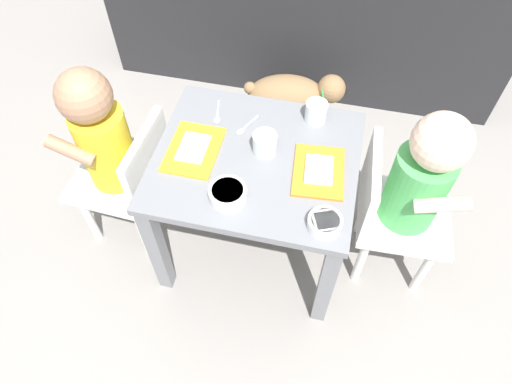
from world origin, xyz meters
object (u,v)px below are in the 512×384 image
Objects in this scene: water_cup_left at (265,144)px; water_cup_right at (316,113)px; dining_table at (256,177)px; seated_child_right at (415,183)px; food_tray_right at (319,171)px; food_tray_left at (194,149)px; dog at (292,96)px; spoon_by_right_tray at (246,127)px; cereal_bowl_left_side at (325,223)px; veggie_bowl_near at (228,193)px; spoon_by_left_tray at (217,115)px; seated_child_left at (108,143)px.

water_cup_left and water_cup_right have the same top height.
dining_table is 0.12m from water_cup_left.
food_tray_right is at bearing -169.26° from seated_child_right.
dog is at bearing 72.05° from food_tray_left.
seated_child_right is 7.21× the size of spoon_by_right_tray.
seated_child_right is 3.48× the size of food_tray_right.
veggie_bowl_near is at bearing 173.24° from cereal_bowl_left_side.
food_tray_right is 0.27m from spoon_by_right_tray.
dog is at bearing 85.62° from veggie_bowl_near.
spoon_by_left_tray is at bearing 155.31° from food_tray_right.
seated_child_right is 3.48× the size of food_tray_left.
cereal_bowl_left_side is at bearing -136.16° from seated_child_right.
water_cup_right is 0.39m from veggie_bowl_near.
dining_table is 0.63m from dog.
seated_child_right is at bearing 4.86° from dining_table.
dining_table is 6.55× the size of cereal_bowl_left_side.
dog is 0.57m from spoon_by_right_tray.
dining_table is 8.81× the size of water_cup_right.
seated_child_right is 0.33m from cereal_bowl_left_side.
food_tray_left is 0.17m from spoon_by_right_tray.
water_cup_left is at bearing -127.76° from water_cup_right.
spoon_by_right_tray is (-0.07, 0.08, -0.02)m from water_cup_left.
seated_child_right is 6.74× the size of veggie_bowl_near.
dog is (-0.44, 0.56, -0.25)m from seated_child_right.
seated_child_right is at bearing 4.65° from food_tray_left.
seated_child_right is at bearing -9.56° from spoon_by_left_tray.
spoon_by_right_tray is (0.10, -0.03, 0.00)m from spoon_by_left_tray.
seated_child_left is 7.04× the size of spoon_by_left_tray.
seated_child_right is at bearing 3.67° from seated_child_left.
seated_child_left is 3.55× the size of food_tray_right.
dining_table reaches higher than dog.
water_cup_left is 0.20m from spoon_by_left_tray.
dining_table is 8.42× the size of water_cup_left.
seated_child_right is 1.67× the size of dog.
dining_table is at bearing -62.39° from spoon_by_right_tray.
veggie_bowl_near is at bearing -94.38° from dog.
water_cup_right is (0.32, 0.20, 0.02)m from food_tray_left.
dog is at bearing 81.46° from spoon_by_right_tray.
water_cup_right reaches higher than dining_table.
water_cup_right reaches higher than food_tray_right.
dog is 2.09× the size of food_tray_left.
food_tray_right is at bearing -78.84° from water_cup_right.
food_tray_right is (0.16, -0.61, 0.29)m from dog.
water_cup_left is at bearing 72.32° from veggie_bowl_near.
food_tray_right is (0.63, 0.01, 0.04)m from seated_child_left.
seated_child_left is 7.36× the size of spoon_by_right_tray.
water_cup_right is at bearing 22.45° from spoon_by_right_tray.
seated_child_left is 0.63m from water_cup_right.
spoon_by_left_tray is (0.03, 0.15, -0.00)m from food_tray_left.
dining_table is 2.95× the size of food_tray_left.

